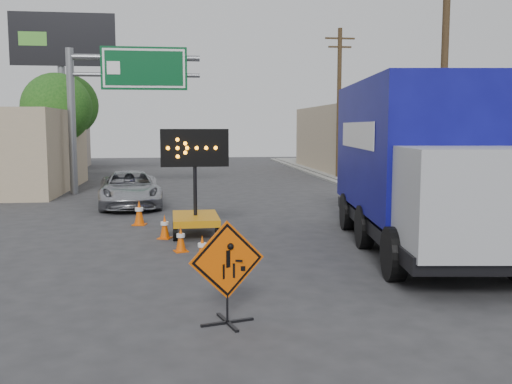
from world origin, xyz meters
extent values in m
plane|color=#2D2D30|center=(0.00, 0.00, 0.00)|extent=(100.00, 100.00, 0.00)
cube|color=gray|center=(7.20, 15.00, 0.06)|extent=(0.40, 60.00, 0.12)
cube|color=gray|center=(9.50, 15.00, 0.07)|extent=(4.00, 60.00, 0.15)
cube|color=tan|center=(13.00, 30.00, 2.30)|extent=(10.00, 14.00, 4.60)
cylinder|color=slate|center=(-6.50, 18.00, 3.40)|extent=(0.36, 0.36, 6.80)
cylinder|color=slate|center=(-3.50, 18.00, 6.40)|extent=(6.00, 0.28, 0.28)
cylinder|color=slate|center=(-3.50, 18.00, 5.60)|extent=(6.00, 0.20, 0.20)
cube|color=#05421D|center=(-3.10, 17.88, 5.90)|extent=(4.00, 0.10, 2.00)
cube|color=silver|center=(-3.10, 17.81, 5.90)|extent=(3.80, 0.01, 1.80)
cylinder|color=slate|center=(-8.50, 26.00, 4.50)|extent=(0.44, 0.44, 9.00)
cube|color=silver|center=(-8.30, 25.85, 8.30)|extent=(6.00, 0.25, 3.00)
cube|color=black|center=(-8.30, 25.70, 8.30)|extent=(6.10, 0.04, 3.10)
cylinder|color=#3F2F1B|center=(8.00, 10.00, 4.50)|extent=(0.26, 0.26, 9.00)
cylinder|color=#3F2F1B|center=(8.00, 24.00, 4.50)|extent=(0.26, 0.26, 9.00)
cube|color=#3F2F1B|center=(8.00, 24.00, 8.40)|extent=(1.80, 0.10, 0.10)
cube|color=#3F2F1B|center=(8.00, 24.00, 7.90)|extent=(1.40, 0.10, 0.10)
cylinder|color=#3F2F1B|center=(-8.00, 22.00, 1.62)|extent=(0.28, 0.28, 3.25)
sphere|color=#174513|center=(-8.00, 22.00, 4.18)|extent=(3.71, 3.71, 3.71)
cylinder|color=#3F2F1B|center=(-9.00, 30.00, 1.79)|extent=(0.28, 0.28, 3.58)
sphere|color=#174513|center=(-9.00, 30.00, 4.61)|extent=(4.10, 4.10, 4.10)
cube|color=black|center=(-0.64, -0.83, 0.02)|extent=(0.88, 0.31, 0.04)
cube|color=black|center=(-0.64, -0.83, 0.02)|extent=(0.31, 0.88, 0.04)
cylinder|color=black|center=(-0.64, -0.83, 0.35)|extent=(0.04, 0.04, 0.70)
cube|color=#DC5004|center=(-0.64, -0.83, 1.05)|extent=(1.23, 0.37, 1.28)
cube|color=black|center=(-0.64, -0.83, 1.05)|extent=(1.15, 0.33, 1.19)
cube|color=#C97D0B|center=(-0.99, 6.88, 0.49)|extent=(1.37, 2.22, 0.20)
cylinder|color=black|center=(-0.99, 6.88, 1.75)|extent=(0.11, 0.11, 2.40)
cube|color=black|center=(-0.99, 6.88, 2.57)|extent=(1.97, 0.16, 1.09)
imported|color=#A8AAAF|center=(-3.47, 13.29, 0.71)|extent=(2.88, 5.31, 1.41)
cube|color=black|center=(4.63, 4.08, 0.68)|extent=(3.82, 9.35, 0.34)
cube|color=#08075C|center=(4.63, 4.99, 2.67)|extent=(3.68, 7.34, 3.41)
cube|color=#9EA0A5|center=(4.63, 0.45, 1.76)|extent=(2.84, 2.35, 2.05)
cube|color=#DC5004|center=(-0.91, 3.45, 0.01)|extent=(0.36, 0.36, 0.03)
cone|color=#DC5004|center=(-0.91, 3.45, 0.34)|extent=(0.26, 0.26, 0.62)
cylinder|color=silver|center=(-0.91, 3.45, 0.41)|extent=(0.21, 0.21, 0.09)
cube|color=#DC5004|center=(-1.42, 4.67, 0.01)|extent=(0.41, 0.41, 0.03)
cone|color=#DC5004|center=(-1.42, 4.67, 0.34)|extent=(0.26, 0.26, 0.63)
cylinder|color=silver|center=(-1.42, 4.67, 0.42)|extent=(0.21, 0.21, 0.09)
cube|color=#DC5004|center=(-1.88, 6.45, 0.01)|extent=(0.45, 0.45, 0.03)
cone|color=#DC5004|center=(-1.88, 6.45, 0.36)|extent=(0.27, 0.27, 0.66)
cylinder|color=silver|center=(-1.88, 6.45, 0.44)|extent=(0.22, 0.22, 0.10)
cube|color=#DC5004|center=(-2.77, 8.84, 0.02)|extent=(0.48, 0.48, 0.03)
cone|color=#DC5004|center=(-2.77, 8.84, 0.43)|extent=(0.32, 0.32, 0.78)
cylinder|color=silver|center=(-2.77, 8.84, 0.52)|extent=(0.26, 0.26, 0.11)
camera|label=1|loc=(-1.30, -9.76, 3.18)|focal=40.00mm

